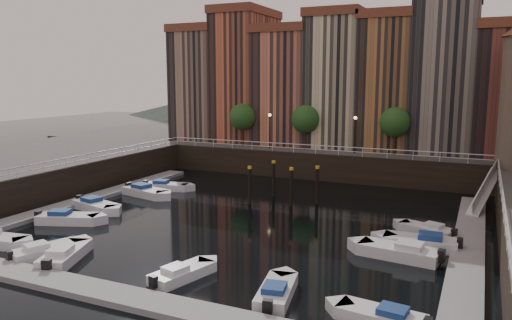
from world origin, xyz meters
The scene contains 24 objects.
ground centered at (0.00, 0.00, 0.00)m, with size 200.00×200.00×0.00m, color black.
quay_far centered at (0.00, 26.00, 1.50)m, with size 80.00×20.00×3.00m, color black.
dock_left centered at (-16.20, -1.00, 0.17)m, with size 2.00×28.00×0.35m, color gray.
dock_right centered at (16.20, -1.00, 0.17)m, with size 2.00×28.00×0.35m, color gray.
dock_near centered at (0.00, -17.00, 0.17)m, with size 30.00×2.00×0.35m, color gray.
mountains centered at (1.72, 110.00, 7.92)m, with size 145.00×100.00×18.00m.
far_terrace centered at (3.31, 23.50, 10.95)m, with size 48.70×10.30×17.50m.
promenade_trees centered at (-1.33, 18.20, 6.58)m, with size 21.20×3.20×5.20m.
street_lamps centered at (-1.00, 17.20, 5.90)m, with size 10.36×0.36×4.18m.
railings centered at (0.00, 4.88, 3.79)m, with size 36.08×34.04×0.52m.
gangway centered at (17.10, 10.00, 1.92)m, with size 2.78×8.32×3.73m.
mooring_pilings centered at (0.36, 5.32, 1.65)m, with size 5.81×4.03×3.78m.
boat_left_1 centered at (-12.53, -7.86, 0.38)m, with size 4.99×3.31×1.13m.
boat_left_2 centered at (-13.28, -3.88, 0.39)m, with size 5.16×2.94×1.16m.
boat_left_3 centered at (-12.63, 2.21, 0.41)m, with size 5.38×2.93×1.20m.
boat_left_4 centered at (-12.39, 5.28, 0.36)m, with size 4.78×2.66×1.07m.
boat_right_0 centered at (12.97, -14.01, 0.33)m, with size 4.35×2.03×0.98m.
boat_right_1 centered at (12.38, -4.94, 0.40)m, with size 5.33×2.48×1.20m.
boat_right_2 centered at (13.37, -2.38, 0.39)m, with size 5.03×1.98×1.15m.
boat_right_3 centered at (13.40, 0.94, 0.32)m, with size 4.22×2.74×0.95m.
boat_near_0 centered at (-8.24, -14.00, 0.35)m, with size 3.03×4.54×1.03m.
boat_near_1 centered at (-6.45, -14.09, 0.37)m, with size 3.20×4.87×1.10m.
boat_near_2 centered at (1.68, -13.47, 0.33)m, with size 2.51×4.33×0.97m.
boat_near_3 centered at (7.49, -13.58, 0.34)m, with size 2.32×4.47×1.00m.
Camera 1 is at (16.58, -35.92, 11.14)m, focal length 35.00 mm.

